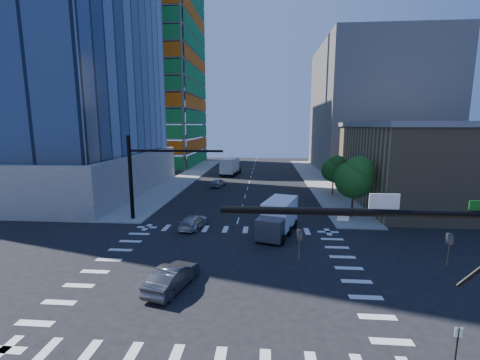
# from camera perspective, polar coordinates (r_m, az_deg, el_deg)

# --- Properties ---
(ground) EXTENTS (160.00, 160.00, 0.00)m
(ground) POSITION_cam_1_polar(r_m,az_deg,el_deg) (23.77, -2.95, -15.68)
(ground) COLOR black
(ground) RESTS_ON ground
(road_markings) EXTENTS (20.00, 20.00, 0.01)m
(road_markings) POSITION_cam_1_polar(r_m,az_deg,el_deg) (23.77, -2.95, -15.67)
(road_markings) COLOR silver
(road_markings) RESTS_ON ground
(sidewalk_ne) EXTENTS (5.00, 60.00, 0.15)m
(sidewalk_ne) POSITION_cam_1_polar(r_m,az_deg,el_deg) (62.85, 13.33, 0.19)
(sidewalk_ne) COLOR gray
(sidewalk_ne) RESTS_ON ground
(sidewalk_nw) EXTENTS (5.00, 60.00, 0.15)m
(sidewalk_nw) POSITION_cam_1_polar(r_m,az_deg,el_deg) (63.99, -9.38, 0.49)
(sidewalk_nw) COLOR gray
(sidewalk_nw) RESTS_ON ground
(construction_building) EXTENTS (25.16, 34.50, 70.60)m
(construction_building) POSITION_cam_1_polar(r_m,az_deg,el_deg) (89.73, -16.07, 18.60)
(construction_building) COLOR gray
(construction_building) RESTS_ON ground
(commercial_building) EXTENTS (20.50, 22.50, 10.60)m
(commercial_building) POSITION_cam_1_polar(r_m,az_deg,el_deg) (48.85, 31.51, 2.55)
(commercial_building) COLOR #977C57
(commercial_building) RESTS_ON ground
(bg_building_ne) EXTENTS (24.00, 30.00, 28.00)m
(bg_building_ne) POSITION_cam_1_polar(r_m,az_deg,el_deg) (80.09, 22.61, 11.71)
(bg_building_ne) COLOR slate
(bg_building_ne) RESTS_ON ground
(signal_mast_nw) EXTENTS (10.20, 0.40, 9.00)m
(signal_mast_nw) POSITION_cam_1_polar(r_m,az_deg,el_deg) (35.54, -16.72, 1.71)
(signal_mast_nw) COLOR black
(signal_mast_nw) RESTS_ON sidewalk_nw
(tree_south) EXTENTS (4.16, 4.16, 6.82)m
(tree_south) POSITION_cam_1_polar(r_m,az_deg,el_deg) (36.92, 19.83, 0.56)
(tree_south) COLOR #382316
(tree_south) RESTS_ON sidewalk_ne
(tree_north) EXTENTS (3.54, 3.52, 5.78)m
(tree_north) POSITION_cam_1_polar(r_m,az_deg,el_deg) (48.64, 16.48, 1.99)
(tree_north) COLOR #382316
(tree_north) RESTS_ON sidewalk_ne
(no_parking_sign) EXTENTS (0.30, 0.06, 2.20)m
(no_parking_sign) POSITION_cam_1_polar(r_m,az_deg,el_deg) (17.01, 34.12, -23.27)
(no_parking_sign) COLOR black
(no_parking_sign) RESTS_ON ground
(car_nb_far) EXTENTS (2.96, 4.93, 1.28)m
(car_nb_far) POSITION_cam_1_polar(r_m,az_deg,el_deg) (41.69, 6.38, -3.59)
(car_nb_far) COLOR black
(car_nb_far) RESTS_ON ground
(car_sb_near) EXTENTS (2.53, 4.72, 1.30)m
(car_sb_near) POSITION_cam_1_polar(r_m,az_deg,el_deg) (32.78, -8.27, -7.31)
(car_sb_near) COLOR silver
(car_sb_near) RESTS_ON ground
(car_sb_mid) EXTENTS (2.46, 4.30, 1.38)m
(car_sb_mid) POSITION_cam_1_polar(r_m,az_deg,el_deg) (53.74, -3.87, -0.49)
(car_sb_mid) COLOR #A1A2A9
(car_sb_mid) RESTS_ON ground
(car_sb_cross) EXTENTS (2.69, 4.90, 1.53)m
(car_sb_cross) POSITION_cam_1_polar(r_m,az_deg,el_deg) (21.50, -11.93, -16.50)
(car_sb_cross) COLOR #424146
(car_sb_cross) RESTS_ON ground
(box_truck_near) EXTENTS (4.26, 6.55, 3.18)m
(box_truck_near) POSITION_cam_1_polar(r_m,az_deg,el_deg) (30.42, 6.61, -7.14)
(box_truck_near) COLOR black
(box_truck_near) RESTS_ON ground
(box_truck_far) EXTENTS (3.90, 7.12, 3.54)m
(box_truck_far) POSITION_cam_1_polar(r_m,az_deg,el_deg) (66.45, -1.60, 2.25)
(box_truck_far) COLOR black
(box_truck_far) RESTS_ON ground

